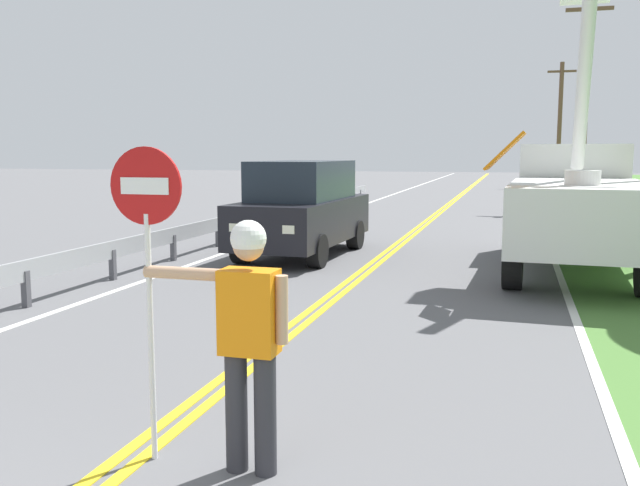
# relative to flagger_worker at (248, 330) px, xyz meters

# --- Properties ---
(centerline_yellow_left) EXTENTS (0.11, 110.00, 0.01)m
(centerline_yellow_left) POSITION_rel_flagger_worker_xyz_m (-1.04, 16.78, -1.04)
(centerline_yellow_left) COLOR yellow
(centerline_yellow_left) RESTS_ON ground
(centerline_yellow_right) EXTENTS (0.11, 110.00, 0.01)m
(centerline_yellow_right) POSITION_rel_flagger_worker_xyz_m (-0.86, 16.78, -1.04)
(centerline_yellow_right) COLOR yellow
(centerline_yellow_right) RESTS_ON ground
(edge_line_right) EXTENTS (0.12, 110.00, 0.01)m
(edge_line_right) POSITION_rel_flagger_worker_xyz_m (2.65, 16.78, -1.04)
(edge_line_right) COLOR silver
(edge_line_right) RESTS_ON ground
(edge_line_left) EXTENTS (0.12, 110.00, 0.01)m
(edge_line_left) POSITION_rel_flagger_worker_xyz_m (-4.55, 16.78, -1.04)
(edge_line_left) COLOR silver
(edge_line_left) RESTS_ON ground
(flagger_worker) EXTENTS (1.09, 0.25, 1.83)m
(flagger_worker) POSITION_rel_flagger_worker_xyz_m (0.00, 0.00, 0.00)
(flagger_worker) COLOR #2D2D33
(flagger_worker) RESTS_ON ground
(stop_sign_paddle) EXTENTS (0.56, 0.04, 2.33)m
(stop_sign_paddle) POSITION_rel_flagger_worker_xyz_m (-0.77, -0.00, 0.66)
(stop_sign_paddle) COLOR silver
(stop_sign_paddle) RESTS_ON ground
(utility_bucket_truck) EXTENTS (2.92, 6.90, 5.93)m
(utility_bucket_truck) POSITION_rel_flagger_worker_xyz_m (2.94, 9.87, 0.38)
(utility_bucket_truck) COLOR silver
(utility_bucket_truck) RESTS_ON ground
(oncoming_suv_nearest) EXTENTS (2.08, 4.68, 2.10)m
(oncoming_suv_nearest) POSITION_rel_flagger_worker_xyz_m (-2.72, 10.00, 0.01)
(oncoming_suv_nearest) COLOR black
(oncoming_suv_nearest) RESTS_ON ground
(utility_pole_mid) EXTENTS (1.80, 0.28, 8.52)m
(utility_pole_mid) POSITION_rel_flagger_worker_xyz_m (4.42, 25.49, 3.40)
(utility_pole_mid) COLOR brown
(utility_pole_mid) RESTS_ON ground
(utility_pole_far) EXTENTS (1.80, 0.28, 8.14)m
(utility_pole_far) POSITION_rel_flagger_worker_xyz_m (4.55, 43.86, 3.21)
(utility_pole_far) COLOR brown
(utility_pole_far) RESTS_ON ground
(guardrail_left_shoulder) EXTENTS (0.10, 32.00, 0.71)m
(guardrail_left_shoulder) POSITION_rel_flagger_worker_xyz_m (-5.15, 12.00, -0.53)
(guardrail_left_shoulder) COLOR #9EA0A3
(guardrail_left_shoulder) RESTS_ON ground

